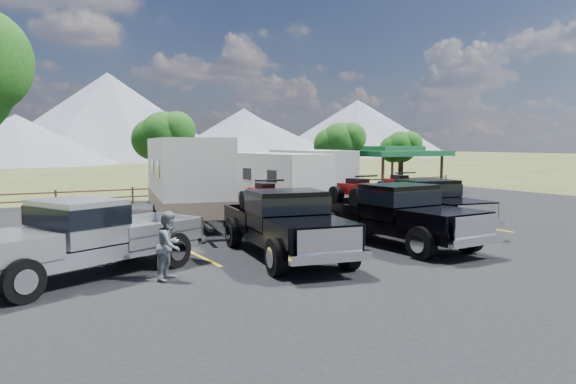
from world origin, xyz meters
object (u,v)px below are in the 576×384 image
person_a (104,233)px  person_b (170,245)px  rig_center (393,212)px  trailer_center (274,183)px  pickup_silver (84,237)px  trailer_left (186,178)px  pavilion (388,152)px  rig_left (284,221)px  trailer_right (310,178)px  rig_right (423,202)px

person_a → person_b: bearing=78.4°
rig_center → trailer_center: (0.21, 8.73, 0.44)m
rig_center → pickup_silver: rig_center is taller
rig_center → trailer_left: trailer_left is taller
rig_center → person_a: size_ratio=3.71×
rig_center → trailer_center: bearing=85.7°
trailer_left → person_a: trailer_left is taller
pavilion → rig_center: bearing=-129.4°
rig_left → person_b: 4.00m
trailer_left → person_a: bearing=-112.4°
person_b → pavilion: bearing=-7.5°
pavilion → trailer_right: (-9.40, -4.99, -1.16)m
pickup_silver → rig_right: bearing=73.9°
person_a → rig_right: bearing=147.4°
rig_left → trailer_left: bearing=99.7°
rig_left → trailer_center: trailer_center is taller
rig_center → person_a: 9.18m
trailer_right → pickup_silver: bearing=-131.9°
rig_left → person_a: bearing=174.4°
rig_right → rig_center: bearing=-138.4°
person_b → trailer_center: bearing=3.8°
rig_center → rig_right: bearing=29.3°
rig_left → person_a: rig_left is taller
rig_left → person_a: (-4.93, 1.33, -0.15)m
person_a → rig_left: bearing=129.1°
trailer_right → pickup_silver: size_ratio=1.26×
pickup_silver → person_b: (1.80, -1.33, -0.18)m
rig_left → trailer_right: 12.76m
rig_center → person_b: rig_center is taller
pavilion → pickup_silver: 27.13m
trailer_right → person_a: 15.31m
rig_left → rig_center: (4.14, -0.06, 0.02)m
rig_left → pickup_silver: rig_left is taller
trailer_right → rig_center: bearing=-97.1°
rig_left → pickup_silver: (-5.65, 0.25, -0.04)m
person_b → person_a: bearing=68.2°
rig_center → person_a: bearing=168.4°
trailer_center → person_b: 12.75m
pavilion → rig_center: 20.04m
trailer_left → person_b: trailer_left is taller
rig_right → trailer_left: trailer_left is taller
trailer_right → person_b: size_ratio=5.11×
rig_left → rig_center: rig_center is taller
rig_right → person_a: rig_right is taller
pickup_silver → rig_left: bearing=63.6°
rig_center → trailer_right: trailer_right is taller
pickup_silver → trailer_right: bearing=103.9°
trailer_left → pavilion: bearing=34.6°
trailer_center → person_b: bearing=-131.6°
rig_right → person_b: 11.73m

